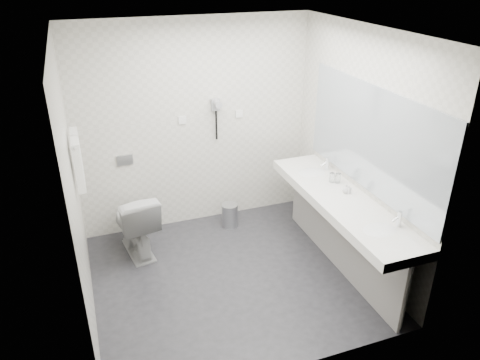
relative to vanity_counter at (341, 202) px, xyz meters
name	(u,v)px	position (x,y,z in m)	size (l,w,h in m)	color
floor	(232,277)	(-1.12, 0.20, -0.80)	(2.80, 2.80, 0.00)	#27272B
ceiling	(229,32)	(-1.12, 0.20, 1.70)	(2.80, 2.80, 0.00)	white
wall_back	(195,127)	(-1.12, 1.50, 0.45)	(2.80, 2.80, 0.00)	silver
wall_front	(290,243)	(-1.12, -1.10, 0.45)	(2.80, 2.80, 0.00)	silver
wall_left	(74,193)	(-2.52, 0.20, 0.45)	(2.60, 2.60, 0.00)	silver
wall_right	(358,151)	(0.27, 0.20, 0.45)	(2.60, 2.60, 0.00)	silver
vanity_counter	(341,202)	(0.00, 0.00, 0.00)	(0.55, 2.20, 0.10)	white
vanity_panel	(339,237)	(0.02, 0.00, -0.42)	(0.03, 2.15, 0.75)	gray
vanity_post_near	(404,297)	(0.05, -1.04, -0.42)	(0.06, 0.06, 0.75)	silver
vanity_post_far	(298,193)	(0.05, 1.04, -0.42)	(0.06, 0.06, 0.75)	silver
mirror	(371,139)	(0.26, 0.00, 0.65)	(0.02, 2.20, 1.05)	#B2BCC6
basin_near	(380,231)	(0.00, -0.65, 0.04)	(0.40, 0.31, 0.05)	white
basin_far	(312,173)	(0.00, 0.65, 0.04)	(0.40, 0.31, 0.05)	white
faucet_near	(399,219)	(0.19, -0.65, 0.12)	(0.04, 0.04, 0.15)	silver
faucet_far	(327,164)	(0.19, 0.65, 0.12)	(0.04, 0.04, 0.15)	silver
soap_bottle_a	(349,189)	(0.11, 0.06, 0.10)	(0.04, 0.04, 0.10)	white
soap_bottle_b	(346,188)	(0.10, 0.08, 0.10)	(0.08, 0.08, 0.10)	white
glass_left	(338,178)	(0.14, 0.32, 0.10)	(0.06, 0.06, 0.11)	silver
glass_right	(332,178)	(0.09, 0.35, 0.10)	(0.06, 0.06, 0.11)	silver
toilet	(135,222)	(-1.98, 1.02, -0.42)	(0.43, 0.75, 0.76)	white
flush_plate	(125,160)	(-1.98, 1.49, 0.15)	(0.18, 0.02, 0.12)	#B2B5BA
pedal_bin	(230,216)	(-0.81, 1.19, -0.66)	(0.20, 0.20, 0.28)	#B2B5BA
bin_lid	(230,205)	(-0.81, 1.19, -0.51)	(0.20, 0.20, 0.01)	#B2B5BA
towel_rail	(73,138)	(-2.47, 0.75, 0.75)	(0.02, 0.02, 0.62)	silver
towel_near	(78,165)	(-2.46, 0.61, 0.53)	(0.07, 0.24, 0.48)	white
towel_far	(77,154)	(-2.46, 0.89, 0.53)	(0.07, 0.24, 0.48)	white
dryer_cradle	(216,105)	(-0.88, 1.47, 0.70)	(0.10, 0.04, 0.14)	#97999D
dryer_barrel	(217,104)	(-0.88, 1.40, 0.73)	(0.08, 0.08, 0.14)	#97999D
dryer_cord	(216,125)	(-0.88, 1.46, 0.45)	(0.02, 0.02, 0.35)	black
switch_plate_a	(182,120)	(-1.27, 1.49, 0.55)	(0.09, 0.02, 0.09)	white
switch_plate_b	(239,114)	(-0.57, 1.49, 0.55)	(0.09, 0.02, 0.09)	white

